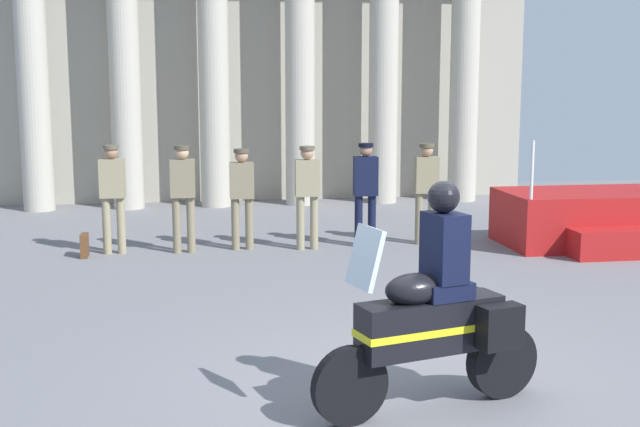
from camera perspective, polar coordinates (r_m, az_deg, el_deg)
ground_plane at (r=7.55m, az=5.96°, el=-11.86°), size 28.19×28.19×0.00m
colonnade_backdrop at (r=18.52m, az=-4.47°, el=12.14°), size 12.39×1.48×7.22m
reviewing_stand at (r=14.40m, az=17.96°, el=-0.39°), size 2.84×2.13×1.78m
officer_in_row_0 at (r=13.34m, az=-13.92°, el=1.56°), size 0.39×0.24×1.70m
officer_in_row_1 at (r=13.19m, az=-9.30°, el=1.60°), size 0.39×0.24×1.68m
officer_in_row_2 at (r=13.33m, az=-5.33°, el=1.57°), size 0.39×0.24×1.61m
officer_in_row_3 at (r=13.28m, az=-0.87°, el=1.69°), size 0.39×0.24×1.65m
officer_in_row_4 at (r=13.54m, az=3.11°, el=1.88°), size 0.39×0.24×1.68m
officer_in_row_5 at (r=13.82m, az=7.22°, el=1.92°), size 0.39×0.24×1.66m
motorcycle_with_rider at (r=6.94m, az=8.01°, el=-6.89°), size 2.05×0.89×1.90m
briefcase_on_ground at (r=13.32m, az=-15.71°, el=-2.11°), size 0.10×0.32×0.36m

